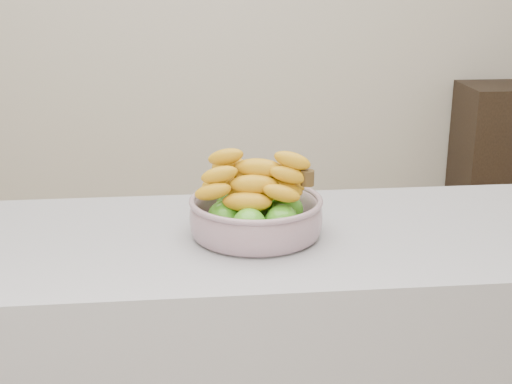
# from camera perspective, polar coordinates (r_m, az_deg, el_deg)

# --- Properties ---
(cabinet) EXTENTS (0.48, 0.39, 0.85)m
(cabinet) POSITION_cam_1_polar(r_m,az_deg,el_deg) (4.12, 19.03, 2.24)
(cabinet) COLOR black
(cabinet) RESTS_ON ground
(fruit_bowl) EXTENTS (0.30, 0.30, 0.18)m
(fruit_bowl) POSITION_cam_1_polar(r_m,az_deg,el_deg) (1.58, -0.01, -1.53)
(fruit_bowl) COLOR #A6B1C7
(fruit_bowl) RESTS_ON counter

